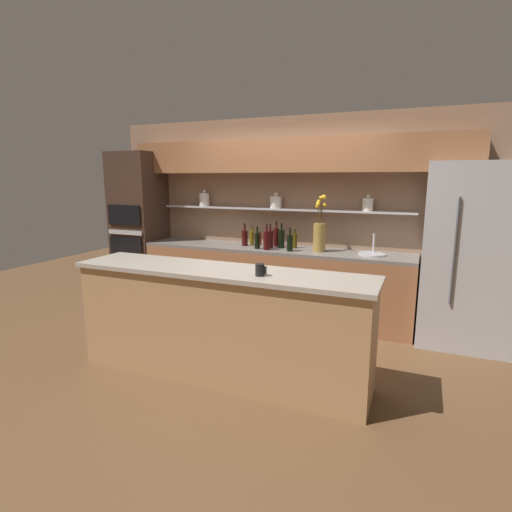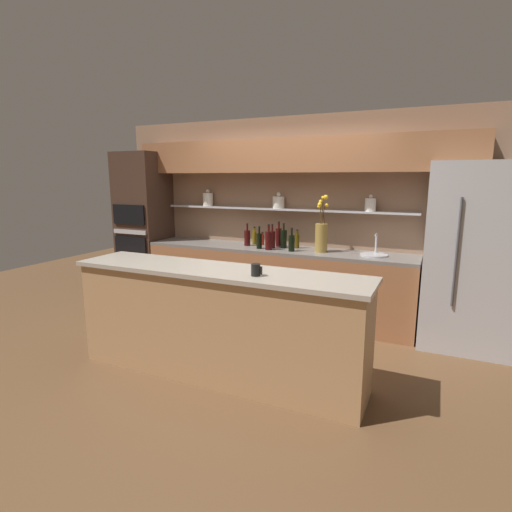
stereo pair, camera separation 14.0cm
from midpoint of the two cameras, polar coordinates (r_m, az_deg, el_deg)
The scene contains 19 objects.
ground_plane at distance 4.32m, azimuth -2.81°, elevation -13.76°, with size 12.00×12.00×0.00m, color brown.
back_wall_unit at distance 5.34m, azimuth 4.19°, elevation 8.23°, with size 5.20×0.44×2.60m.
back_counter_unit at distance 5.29m, azimuth 1.58°, elevation -3.74°, with size 3.55×0.62×0.92m.
island_counter at distance 3.72m, azimuth -6.23°, elevation -9.49°, with size 2.79×0.61×1.02m.
refrigerator at distance 4.82m, azimuth 27.45°, elevation -0.02°, with size 0.95×0.73×1.98m.
oven_tower at distance 6.25m, azimuth -16.92°, elevation 3.96°, with size 0.66×0.64×2.18m.
flower_vase at distance 4.95m, azimuth 8.26°, elevation 3.06°, with size 0.15×0.17×0.70m.
sink_fixture at distance 4.89m, azimuth 15.46°, elevation 0.40°, with size 0.32×0.32×0.25m.
bottle_wine_0 at distance 5.16m, azimuth 1.26°, elevation 2.43°, with size 0.08×0.08×0.32m.
bottle_oil_1 at distance 5.47m, azimuth -1.34°, elevation 2.71°, with size 0.06×0.06×0.24m.
bottle_wine_2 at distance 5.30m, azimuth 2.17°, elevation 2.74°, with size 0.08×0.08×0.33m.
bottle_wine_3 at distance 4.96m, azimuth 4.06°, elevation 1.93°, with size 0.08×0.08×0.29m.
bottle_wine_4 at distance 5.35m, azimuth -2.37°, elevation 2.65°, with size 0.08×0.08×0.30m.
bottle_oil_5 at distance 5.19m, azimuth 4.81°, elevation 2.24°, with size 0.06×0.06×0.24m.
bottle_wine_6 at distance 5.19m, azimuth 2.88°, elevation 2.51°, with size 0.08×0.08×0.33m.
bottle_wine_7 at distance 5.12m, azimuth -0.61°, elevation 2.23°, with size 0.07×0.07×0.29m.
bottle_wine_8 at distance 5.04m, azimuth 0.75°, elevation 2.27°, with size 0.08×0.08×0.33m.
bottle_sauce_9 at distance 5.41m, azimuth -0.20°, elevation 2.40°, with size 0.05×0.05×0.18m.
coffee_mug at distance 3.29m, azimuth -0.64°, elevation -1.99°, with size 0.10×0.08×0.10m.
Camera 1 is at (1.65, -3.55, 1.82)m, focal length 28.00 mm.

